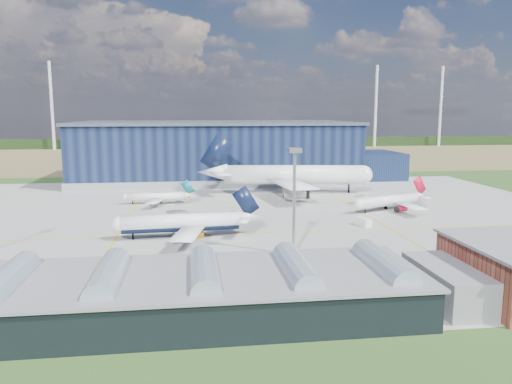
% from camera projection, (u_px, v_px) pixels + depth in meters
% --- Properties ---
extents(ground, '(600.00, 600.00, 0.00)m').
position_uv_depth(ground, '(235.00, 225.00, 135.61)').
color(ground, '#284C1C').
rests_on(ground, ground).
extents(apron, '(220.00, 160.00, 0.08)m').
position_uv_depth(apron, '(232.00, 217.00, 145.40)').
color(apron, gray).
rests_on(apron, ground).
extents(farmland, '(600.00, 220.00, 0.01)m').
position_uv_depth(farmland, '(206.00, 155.00, 350.88)').
color(farmland, olive).
rests_on(farmland, ground).
extents(treeline, '(600.00, 8.00, 8.00)m').
position_uv_depth(treeline, '(203.00, 143.00, 428.52)').
color(treeline, black).
rests_on(treeline, ground).
extents(hangar, '(145.00, 62.00, 26.10)m').
position_uv_depth(hangar, '(222.00, 154.00, 226.90)').
color(hangar, '#0F1834').
rests_on(hangar, ground).
extents(glass_concourse, '(78.00, 23.00, 8.60)m').
position_uv_depth(glass_concourse, '(228.00, 290.00, 75.47)').
color(glass_concourse, black).
rests_on(glass_concourse, ground).
extents(light_mast_center, '(2.60, 2.60, 23.00)m').
position_uv_depth(light_mast_center, '(294.00, 184.00, 105.12)').
color(light_mast_center, '#AEB2B5').
rests_on(light_mast_center, ground).
extents(airliner_navy, '(38.91, 38.16, 11.99)m').
position_uv_depth(airliner_navy, '(181.00, 214.00, 121.05)').
color(airliner_navy, white).
rests_on(airliner_navy, ground).
extents(airliner_red, '(38.77, 38.40, 9.81)m').
position_uv_depth(airliner_red, '(389.00, 195.00, 154.40)').
color(airliner_red, white).
rests_on(airliner_red, ground).
extents(airliner_widebody, '(74.79, 73.57, 21.61)m').
position_uv_depth(airliner_widebody, '(294.00, 165.00, 186.78)').
color(airliner_widebody, white).
rests_on(airliner_widebody, ground).
extents(airliner_regional, '(25.43, 24.93, 7.89)m').
position_uv_depth(airliner_regional, '(155.00, 193.00, 165.28)').
color(airliner_regional, white).
rests_on(airliner_regional, ground).
extents(gse_tug_a, '(2.20, 3.44, 1.39)m').
position_uv_depth(gse_tug_a, '(199.00, 234.00, 122.20)').
color(gse_tug_a, orange).
rests_on(gse_tug_a, ground).
extents(gse_van_a, '(5.66, 3.38, 2.31)m').
position_uv_depth(gse_van_a, '(195.00, 227.00, 127.77)').
color(gse_van_a, white).
rests_on(gse_van_a, ground).
extents(gse_cart_a, '(2.34, 3.13, 1.24)m').
position_uv_depth(gse_cart_a, '(364.00, 202.00, 166.95)').
color(gse_cart_a, white).
rests_on(gse_cart_a, ground).
extents(gse_van_b, '(3.76, 5.36, 2.24)m').
position_uv_depth(gse_van_b, '(363.00, 222.00, 134.04)').
color(gse_van_b, white).
rests_on(gse_van_b, ground).
extents(gse_tug_c, '(2.80, 3.46, 1.31)m').
position_uv_depth(gse_tug_c, '(189.00, 196.00, 178.85)').
color(gse_tug_c, orange).
rests_on(gse_tug_c, ground).
extents(gse_van_c, '(5.52, 4.24, 2.39)m').
position_uv_depth(gse_van_c, '(429.00, 266.00, 95.69)').
color(gse_van_c, white).
rests_on(gse_van_c, ground).
extents(car_a, '(3.76, 2.36, 1.19)m').
position_uv_depth(car_a, '(408.00, 275.00, 92.20)').
color(car_a, '#99999E').
rests_on(car_a, ground).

